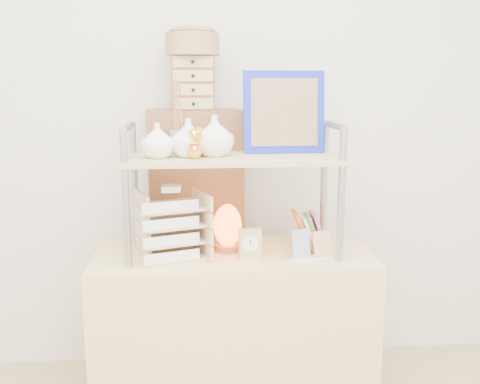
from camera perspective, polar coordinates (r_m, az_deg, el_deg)
The scene contains 9 objects.
desk at distance 2.48m, azimuth -0.72°, elevation -14.74°, with size 1.20×0.50×0.75m, color tan.
cabinet at distance 2.71m, azimuth -4.72°, elevation -5.64°, with size 0.45×0.24×1.35m, color brown.
hutch at distance 2.25m, azimuth -1.79°, elevation 4.49°, with size 0.90×0.34×0.78m.
letter_tray at distance 2.27m, azimuth -7.21°, elevation -3.87°, with size 0.31×0.31×0.31m.
salt_lamp at distance 2.34m, azimuth -1.35°, elevation -3.73°, with size 0.14×0.13×0.21m.
desk_clock at distance 2.24m, azimuth 1.07°, elevation -5.54°, with size 0.10×0.05×0.13m.
postcard_stand at distance 2.28m, azimuth 7.61°, elevation -6.16°, with size 0.18×0.10×0.12m.
drawer_chest at distance 2.57m, azimuth -5.02°, elevation 11.52°, with size 0.20×0.16×0.25m.
woven_basket at distance 2.58m, azimuth -5.09°, elevation 15.42°, with size 0.25×0.25×0.10m, color #89603E.
Camera 1 is at (-0.15, -1.02, 1.47)m, focal length 40.00 mm.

